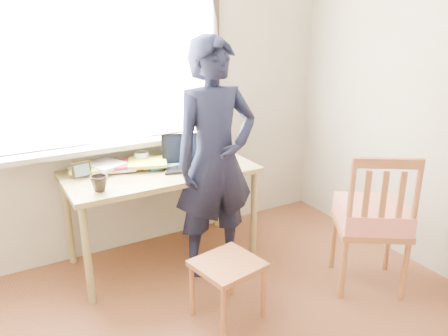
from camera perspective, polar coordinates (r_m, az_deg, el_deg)
room_shell at (r=1.94m, az=5.99°, el=11.95°), size 3.52×4.02×2.61m
desk at (r=3.41m, az=-8.25°, el=-1.45°), size 1.44×0.72×0.77m
laptop at (r=3.42m, az=-5.01°, el=1.13°), size 0.43×0.38×0.24m
mug_white at (r=3.54m, az=-10.74°, el=1.34°), size 0.13×0.13×0.09m
mug_dark at (r=3.04m, az=-15.96°, el=-1.95°), size 0.12×0.12×0.11m
mouse at (r=3.47m, az=-1.05°, el=0.79°), size 0.09×0.06×0.04m
desk_clutter at (r=3.47m, az=-14.22°, el=0.32°), size 0.87×0.49×0.05m
book_a at (r=3.50m, az=-14.93°, el=0.23°), size 0.25×0.31×0.03m
book_b at (r=3.78m, az=-3.55°, el=2.18°), size 0.20×0.26×0.02m
picture_frame at (r=3.31m, az=-18.09°, el=-0.39°), size 0.14×0.03×0.11m
work_chair at (r=2.87m, az=0.47°, el=-13.26°), size 0.45×0.44×0.40m
side_chair at (r=3.26m, az=18.78°, el=-6.07°), size 0.66×0.65×1.04m
person at (r=3.20m, az=-1.12°, el=1.05°), size 0.66×0.45×1.77m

